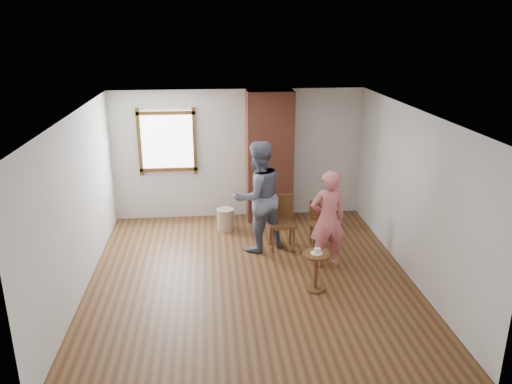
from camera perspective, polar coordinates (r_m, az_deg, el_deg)
ground at (r=7.96m, az=-0.65°, el=-9.75°), size 5.50×5.50×0.00m
room_shell at (r=7.86m, az=-1.48°, el=4.05°), size 5.04×5.52×2.62m
brick_chimney at (r=9.87m, az=1.57°, el=4.05°), size 0.90×0.50×2.60m
stoneware_crock at (r=9.65m, az=-3.52°, el=-3.14°), size 0.42×0.42×0.42m
dark_pot at (r=10.09m, az=-3.89°, el=-2.92°), size 0.22×0.22×0.17m
dining_chair_left at (r=8.80m, az=2.92°, el=-3.10°), size 0.45×0.45×0.95m
dining_chair_right at (r=9.01m, az=7.37°, el=-3.27°), size 0.38×0.38×0.80m
side_table at (r=7.50m, az=6.88°, el=-8.33°), size 0.40×0.40×0.60m
cake_plate at (r=7.41m, az=6.94°, el=-6.94°), size 0.18×0.18×0.01m
cake_slice at (r=7.40m, az=7.03°, el=-6.70°), size 0.08×0.07×0.06m
man at (r=8.57m, az=0.21°, el=-0.53°), size 1.17×1.07×1.95m
person_pink at (r=8.09m, az=8.21°, el=-3.11°), size 0.64×0.47×1.64m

